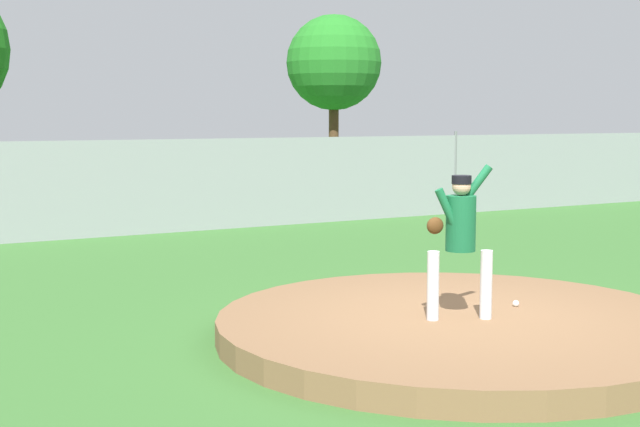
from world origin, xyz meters
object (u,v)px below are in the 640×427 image
parked_car_burgundy (304,174)px  parked_car_slate (0,183)px  parked_car_red (176,177)px  baseball (516,303)px  pitcher_youth (460,232)px  parked_car_champagne (444,167)px

parked_car_burgundy → parked_car_slate: bearing=179.8°
parked_car_red → parked_car_burgundy: parked_car_red is taller
baseball → parked_car_burgundy: (4.90, 14.48, 0.49)m
pitcher_youth → baseball: 1.35m
pitcher_youth → baseball: (0.97, 0.18, -0.92)m
parked_car_slate → parked_car_champagne: size_ratio=1.09×
baseball → parked_car_slate: size_ratio=0.02×
parked_car_red → parked_car_champagne: (8.96, -0.01, 0.00)m
baseball → parked_car_champagne: parked_car_champagne is taller
pitcher_youth → baseball: bearing=10.6°
parked_car_champagne → baseball: bearing=-124.3°
parked_car_red → parked_car_burgundy: bearing=-7.5°
parked_car_slate → parked_car_champagne: parked_car_slate is taller
baseball → parked_car_burgundy: size_ratio=0.02×
pitcher_youth → parked_car_red: size_ratio=0.35×
pitcher_youth → parked_car_slate: 14.87m
parked_car_slate → parked_car_burgundy: (8.23, -0.02, -0.06)m
parked_car_slate → parked_car_burgundy: 8.23m
parked_car_slate → parked_car_burgundy: bearing=-0.2°
parked_car_burgundy → parked_car_champagne: (5.31, 0.48, 0.02)m
parked_car_red → parked_car_slate: size_ratio=1.09×
pitcher_youth → parked_car_champagne: pitcher_youth is taller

